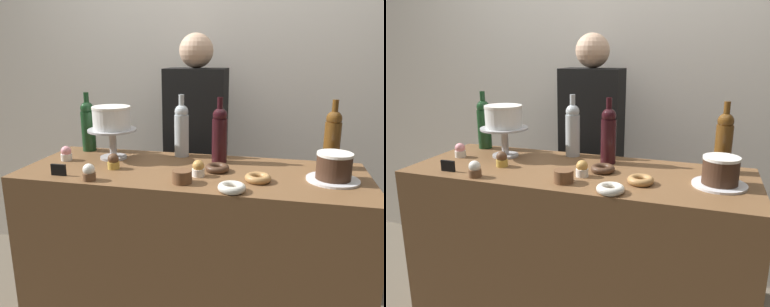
% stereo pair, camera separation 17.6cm
% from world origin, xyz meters
% --- Properties ---
extents(back_wall, '(6.00, 0.05, 2.60)m').
position_xyz_m(back_wall, '(0.00, 0.87, 1.30)').
color(back_wall, silver).
rests_on(back_wall, ground_plane).
extents(display_counter, '(1.60, 0.59, 0.96)m').
position_xyz_m(display_counter, '(0.00, 0.00, 0.48)').
color(display_counter, brown).
rests_on(display_counter, ground_plane).
extents(cake_stand_pedestal, '(0.25, 0.25, 0.16)m').
position_xyz_m(cake_stand_pedestal, '(-0.44, 0.11, 1.06)').
color(cake_stand_pedestal, '#B2B2B7').
rests_on(cake_stand_pedestal, display_counter).
extents(white_layer_cake, '(0.19, 0.19, 0.12)m').
position_xyz_m(white_layer_cake, '(-0.44, 0.11, 1.17)').
color(white_layer_cake, white).
rests_on(white_layer_cake, cake_stand_pedestal).
extents(silver_serving_platter, '(0.22, 0.22, 0.01)m').
position_xyz_m(silver_serving_platter, '(0.62, -0.02, 0.96)').
color(silver_serving_platter, white).
rests_on(silver_serving_platter, display_counter).
extents(chocolate_round_cake, '(0.15, 0.15, 0.11)m').
position_xyz_m(chocolate_round_cake, '(0.62, -0.02, 1.02)').
color(chocolate_round_cake, '#3D2619').
rests_on(chocolate_round_cake, silver_serving_platter).
extents(wine_bottle_dark_red, '(0.08, 0.08, 0.33)m').
position_xyz_m(wine_bottle_dark_red, '(0.10, 0.16, 1.10)').
color(wine_bottle_dark_red, black).
rests_on(wine_bottle_dark_red, display_counter).
extents(wine_bottle_green, '(0.08, 0.08, 0.33)m').
position_xyz_m(wine_bottle_green, '(-0.65, 0.23, 1.10)').
color(wine_bottle_green, '#193D1E').
rests_on(wine_bottle_green, display_counter).
extents(wine_bottle_amber, '(0.08, 0.08, 0.33)m').
position_xyz_m(wine_bottle_amber, '(0.63, 0.19, 1.10)').
color(wine_bottle_amber, '#5B3814').
rests_on(wine_bottle_amber, display_counter).
extents(wine_bottle_clear, '(0.08, 0.08, 0.33)m').
position_xyz_m(wine_bottle_clear, '(-0.11, 0.24, 1.10)').
color(wine_bottle_clear, '#B2BCC1').
rests_on(wine_bottle_clear, display_counter).
extents(cupcake_vanilla, '(0.06, 0.06, 0.07)m').
position_xyz_m(cupcake_vanilla, '(-0.40, -0.24, 0.99)').
color(cupcake_vanilla, brown).
rests_on(cupcake_vanilla, display_counter).
extents(cupcake_strawberry, '(0.06, 0.06, 0.07)m').
position_xyz_m(cupcake_strawberry, '(-0.66, 0.02, 0.99)').
color(cupcake_strawberry, white).
rests_on(cupcake_strawberry, display_counter).
extents(cupcake_caramel, '(0.06, 0.06, 0.07)m').
position_xyz_m(cupcake_caramel, '(0.05, -0.08, 0.99)').
color(cupcake_caramel, white).
rests_on(cupcake_caramel, display_counter).
extents(cupcake_chocolate, '(0.06, 0.06, 0.07)m').
position_xyz_m(cupcake_chocolate, '(-0.37, -0.06, 0.99)').
color(cupcake_chocolate, gold).
rests_on(cupcake_chocolate, display_counter).
extents(donut_maple, '(0.11, 0.11, 0.03)m').
position_xyz_m(donut_maple, '(0.31, -0.10, 0.97)').
color(donut_maple, '#B27F47').
rests_on(donut_maple, display_counter).
extents(donut_chocolate, '(0.11, 0.11, 0.03)m').
position_xyz_m(donut_chocolate, '(0.12, 0.01, 0.97)').
color(donut_chocolate, '#472D1E').
rests_on(donut_chocolate, display_counter).
extents(donut_sugar, '(0.11, 0.11, 0.03)m').
position_xyz_m(donut_sugar, '(0.22, -0.24, 0.97)').
color(donut_sugar, silver).
rests_on(donut_sugar, display_counter).
extents(cookie_stack, '(0.08, 0.08, 0.05)m').
position_xyz_m(cookie_stack, '(-0.00, -0.19, 0.98)').
color(cookie_stack, brown).
rests_on(cookie_stack, display_counter).
extents(price_sign_chalkboard, '(0.07, 0.01, 0.05)m').
position_xyz_m(price_sign_chalkboard, '(-0.56, -0.21, 0.98)').
color(price_sign_chalkboard, black).
rests_on(price_sign_chalkboard, display_counter).
extents(barista_figure, '(0.36, 0.22, 1.60)m').
position_xyz_m(barista_figure, '(-0.11, 0.57, 0.84)').
color(barista_figure, black).
rests_on(barista_figure, ground_plane).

